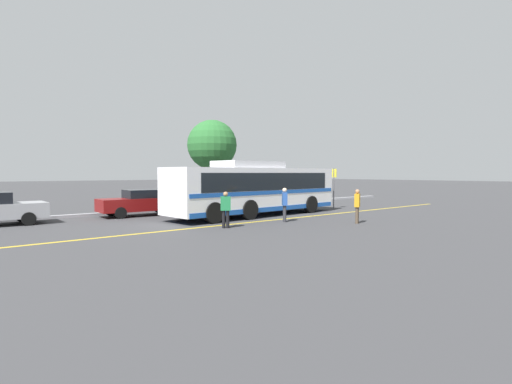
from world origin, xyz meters
name	(u,v)px	position (x,y,z in m)	size (l,w,h in m)	color
ground_plane	(254,215)	(0.00, 0.00, 0.00)	(220.00, 220.00, 0.00)	#38383A
lane_strip_0	(284,219)	(-0.16, -2.60, 0.00)	(0.20, 30.74, 0.01)	gold
curb_strip	(202,207)	(-0.16, 5.14, 0.07)	(38.74, 0.36, 0.15)	#99999E
transit_bus	(256,188)	(-0.17, -0.41, 1.51)	(11.19, 3.26, 2.98)	white
parked_car_1	(141,202)	(-5.06, 3.56, 0.73)	(4.56, 1.94, 1.43)	maroon
parked_car_2	(235,197)	(1.38, 3.60, 0.75)	(4.14, 2.03, 1.51)	maroon
pedestrian_0	(357,204)	(1.24, -6.08, 0.90)	(0.47, 0.39, 1.59)	brown
pedestrian_1	(285,203)	(-0.96, -3.50, 0.93)	(0.43, 0.47, 1.64)	#2D2D33
pedestrian_2	(226,208)	(-4.39, -3.45, 0.87)	(0.47, 0.43, 1.55)	black
bus_stop_sign	(334,183)	(6.37, -0.54, 1.68)	(0.07, 0.40, 2.67)	#59595E
tree_0	(212,145)	(3.36, 9.19, 4.56)	(3.90, 3.90, 6.52)	#513823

